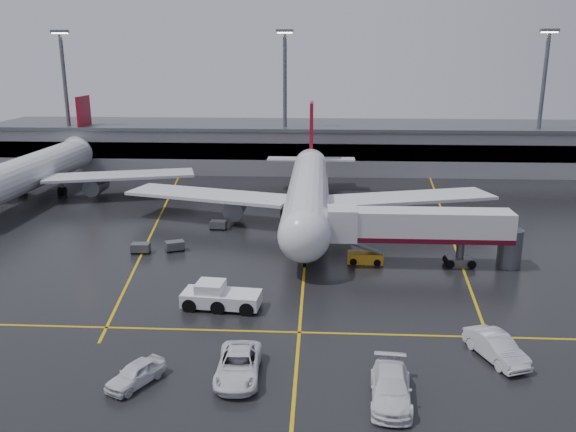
{
  "coord_description": "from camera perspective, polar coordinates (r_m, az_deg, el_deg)",
  "views": [
    {
      "loc": [
        1.43,
        -63.86,
        21.09
      ],
      "look_at": [
        -2.0,
        -2.0,
        4.0
      ],
      "focal_mm": 36.4,
      "sensor_mm": 36.0,
      "label": 1
    }
  ],
  "objects": [
    {
      "name": "service_van_a",
      "position": [
        40.83,
        -4.86,
        -14.33
      ],
      "size": [
        3.09,
        6.33,
        1.73
      ],
      "primitive_type": "imported",
      "rotation": [
        0.0,
        0.0,
        0.03
      ],
      "color": "white",
      "rests_on": "ground"
    },
    {
      "name": "baggage_cart_a",
      "position": [
        66.34,
        -10.98,
        -2.84
      ],
      "size": [
        2.36,
        2.02,
        1.12
      ],
      "color": "#595B60",
      "rests_on": "ground"
    },
    {
      "name": "light_mast_left",
      "position": [
        115.78,
        -20.89,
        11.16
      ],
      "size": [
        3.0,
        1.2,
        25.45
      ],
      "color": "#595B60",
      "rests_on": "ground"
    },
    {
      "name": "apron_line_right",
      "position": [
        78.57,
        15.23,
        -0.7
      ],
      "size": [
        7.57,
        69.64,
        0.02
      ],
      "primitive_type": "cube",
      "rotation": [
        0.0,
        0.0,
        -0.1
      ],
      "color": "gold",
      "rests_on": "ground"
    },
    {
      "name": "service_van_d",
      "position": [
        41.23,
        -14.66,
        -14.67
      ],
      "size": [
        3.7,
        4.76,
        1.52
      ],
      "primitive_type": "imported",
      "rotation": [
        0.0,
        0.0,
        -0.5
      ],
      "color": "silver",
      "rests_on": "ground"
    },
    {
      "name": "terminal",
      "position": [
        113.05,
        2.43,
        6.88
      ],
      "size": [
        122.0,
        19.0,
        8.6
      ],
      "color": "gray",
      "rests_on": "ground"
    },
    {
      "name": "light_mast_right",
      "position": [
        112.86,
        23.6,
        10.81
      ],
      "size": [
        3.0,
        1.2,
        25.45
      ],
      "color": "#595B60",
      "rests_on": "ground"
    },
    {
      "name": "jet_bridge",
      "position": [
        61.24,
        12.86,
        -1.25
      ],
      "size": [
        19.9,
        3.4,
        6.05
      ],
      "color": "silver",
      "rests_on": "ground"
    },
    {
      "name": "service_van_b",
      "position": [
        38.81,
        10.02,
        -16.19
      ],
      "size": [
        3.05,
        6.42,
        1.81
      ],
      "primitive_type": "imported",
      "rotation": [
        0.0,
        0.0,
        -0.08
      ],
      "color": "white",
      "rests_on": "ground"
    },
    {
      "name": "pushback_tractor",
      "position": [
        51.12,
        -6.73,
        -7.89
      ],
      "size": [
        6.93,
        3.46,
        2.4
      ],
      "color": "white",
      "rests_on": "ground"
    },
    {
      "name": "main_airliner",
      "position": [
        75.48,
        2.01,
        2.49
      ],
      "size": [
        48.8,
        45.6,
        14.1
      ],
      "color": "silver",
      "rests_on": "ground"
    },
    {
      "name": "baggage_cart_c",
      "position": [
        73.61,
        -6.82,
        -0.83
      ],
      "size": [
        2.08,
        1.43,
        1.12
      ],
      "color": "#595B60",
      "rests_on": "ground"
    },
    {
      "name": "apron_line_centre",
      "position": [
        67.26,
        1.8,
        -2.85
      ],
      "size": [
        0.25,
        90.0,
        0.02
      ],
      "primitive_type": "cube",
      "color": "gold",
      "rests_on": "ground"
    },
    {
      "name": "baggage_cart_b",
      "position": [
        66.44,
        -14.2,
        -3.01
      ],
      "size": [
        2.06,
        1.4,
        1.12
      ],
      "color": "#595B60",
      "rests_on": "ground"
    },
    {
      "name": "light_mast_mid",
      "position": [
        106.26,
        -0.31,
        11.85
      ],
      "size": [
        3.0,
        1.2,
        25.45
      ],
      "color": "#595B60",
      "rests_on": "ground"
    },
    {
      "name": "ground",
      "position": [
        67.26,
        1.8,
        -2.86
      ],
      "size": [
        220.0,
        220.0,
        0.0
      ],
      "primitive_type": "plane",
      "color": "black",
      "rests_on": "ground"
    },
    {
      "name": "apron_line_stop",
      "position": [
        46.89,
        1.11,
        -11.3
      ],
      "size": [
        60.0,
        0.25,
        0.02
      ],
      "primitive_type": "cube",
      "color": "gold",
      "rests_on": "ground"
    },
    {
      "name": "belt_loader",
      "position": [
        61.99,
        7.56,
        -4.04
      ],
      "size": [
        3.79,
        1.92,
        2.35
      ],
      "color": "orange",
      "rests_on": "ground"
    },
    {
      "name": "second_airliner",
      "position": [
        97.42,
        -23.42,
        4.17
      ],
      "size": [
        48.8,
        45.6,
        14.1
      ],
      "color": "silver",
      "rests_on": "ground"
    },
    {
      "name": "apron_line_left",
      "position": [
        79.74,
        -12.54,
        -0.28
      ],
      "size": [
        9.99,
        69.35,
        0.02
      ],
      "primitive_type": "cube",
      "rotation": [
        0.0,
        0.0,
        0.14
      ],
      "color": "gold",
      "rests_on": "ground"
    },
    {
      "name": "service_van_c",
      "position": [
        45.32,
        19.67,
        -11.97
      ],
      "size": [
        3.8,
        5.96,
        1.85
      ],
      "primitive_type": "imported",
      "rotation": [
        0.0,
        0.0,
        0.36
      ],
      "color": "silver",
      "rests_on": "ground"
    }
  ]
}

